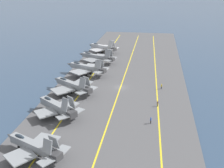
{
  "coord_description": "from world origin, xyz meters",
  "views": [
    {
      "loc": [
        -82.89,
        -10.32,
        33.86
      ],
      "look_at": [
        -3.93,
        2.15,
        2.9
      ],
      "focal_mm": 45.0,
      "sensor_mm": 36.0,
      "label": 1
    }
  ],
  "objects_px": {
    "parked_jet_fifth": "(97,57)",
    "parked_jet_nearest": "(33,146)",
    "parked_jet_fourth": "(86,67)",
    "parked_jet_second": "(56,106)",
    "crew_blue_vest": "(151,120)",
    "parked_jet_third": "(72,85)",
    "crew_brown_vest": "(158,103)",
    "parked_jet_sixth": "(102,47)",
    "crew_yellow_vest": "(161,86)"
  },
  "relations": [
    {
      "from": "parked_jet_sixth",
      "to": "crew_yellow_vest",
      "type": "bearing_deg",
      "value": -147.22
    },
    {
      "from": "parked_jet_second",
      "to": "crew_blue_vest",
      "type": "relative_size",
      "value": 8.36
    },
    {
      "from": "parked_jet_fifth",
      "to": "parked_jet_second",
      "type": "bearing_deg",
      "value": 179.3
    },
    {
      "from": "crew_brown_vest",
      "to": "parked_jet_fourth",
      "type": "bearing_deg",
      "value": 48.22
    },
    {
      "from": "parked_jet_nearest",
      "to": "parked_jet_sixth",
      "type": "xyz_separation_m",
      "value": [
        81.43,
        1.67,
        0.2
      ]
    },
    {
      "from": "parked_jet_second",
      "to": "parked_jet_fifth",
      "type": "height_order",
      "value": "parked_jet_second"
    },
    {
      "from": "parked_jet_second",
      "to": "parked_jet_third",
      "type": "distance_m",
      "value": 15.35
    },
    {
      "from": "parked_jet_fourth",
      "to": "parked_jet_fifth",
      "type": "distance_m",
      "value": 15.4
    },
    {
      "from": "parked_jet_nearest",
      "to": "crew_brown_vest",
      "type": "distance_m",
      "value": 35.87
    },
    {
      "from": "crew_brown_vest",
      "to": "crew_yellow_vest",
      "type": "height_order",
      "value": "crew_yellow_vest"
    },
    {
      "from": "crew_blue_vest",
      "to": "parked_jet_nearest",
      "type": "bearing_deg",
      "value": 126.3
    },
    {
      "from": "parked_jet_third",
      "to": "parked_jet_fifth",
      "type": "relative_size",
      "value": 0.94
    },
    {
      "from": "parked_jet_nearest",
      "to": "crew_brown_vest",
      "type": "height_order",
      "value": "parked_jet_nearest"
    },
    {
      "from": "crew_yellow_vest",
      "to": "crew_blue_vest",
      "type": "height_order",
      "value": "crew_blue_vest"
    },
    {
      "from": "parked_jet_nearest",
      "to": "crew_yellow_vest",
      "type": "distance_m",
      "value": 46.96
    },
    {
      "from": "parked_jet_sixth",
      "to": "crew_blue_vest",
      "type": "relative_size",
      "value": 8.89
    },
    {
      "from": "parked_jet_fourth",
      "to": "crew_yellow_vest",
      "type": "relative_size",
      "value": 9.91
    },
    {
      "from": "parked_jet_fourth",
      "to": "parked_jet_fifth",
      "type": "bearing_deg",
      "value": -2.36
    },
    {
      "from": "parked_jet_sixth",
      "to": "crew_blue_vest",
      "type": "xyz_separation_m",
      "value": [
        -64.83,
        -24.28,
        -1.45
      ]
    },
    {
      "from": "parked_jet_sixth",
      "to": "parked_jet_fifth",
      "type": "bearing_deg",
      "value": -177.08
    },
    {
      "from": "parked_jet_third",
      "to": "parked_jet_sixth",
      "type": "xyz_separation_m",
      "value": [
        48.62,
        -0.07,
        0.11
      ]
    },
    {
      "from": "parked_jet_fourth",
      "to": "parked_jet_sixth",
      "type": "bearing_deg",
      "value": 0.39
    },
    {
      "from": "parked_jet_fourth",
      "to": "parked_jet_fifth",
      "type": "xyz_separation_m",
      "value": [
        15.38,
        -0.63,
        -0.21
      ]
    },
    {
      "from": "parked_jet_second",
      "to": "parked_jet_fourth",
      "type": "relative_size",
      "value": 0.87
    },
    {
      "from": "crew_yellow_vest",
      "to": "crew_blue_vest",
      "type": "relative_size",
      "value": 0.97
    },
    {
      "from": "parked_jet_sixth",
      "to": "crew_brown_vest",
      "type": "xyz_separation_m",
      "value": [
        -54.94,
        -25.83,
        -1.48
      ]
    },
    {
      "from": "parked_jet_nearest",
      "to": "crew_blue_vest",
      "type": "distance_m",
      "value": 28.07
    },
    {
      "from": "parked_jet_second",
      "to": "crew_yellow_vest",
      "type": "xyz_separation_m",
      "value": [
        22.07,
        -26.71,
        -1.5
      ]
    },
    {
      "from": "parked_jet_second",
      "to": "parked_jet_fifth",
      "type": "distance_m",
      "value": 47.29
    },
    {
      "from": "crew_brown_vest",
      "to": "parked_jet_sixth",
      "type": "bearing_deg",
      "value": 25.18
    },
    {
      "from": "parked_jet_fourth",
      "to": "crew_yellow_vest",
      "type": "bearing_deg",
      "value": -110.17
    },
    {
      "from": "parked_jet_nearest",
      "to": "crew_yellow_vest",
      "type": "relative_size",
      "value": 8.87
    },
    {
      "from": "parked_jet_third",
      "to": "parked_jet_second",
      "type": "bearing_deg",
      "value": -178.74
    },
    {
      "from": "parked_jet_second",
      "to": "parked_jet_sixth",
      "type": "xyz_separation_m",
      "value": [
        63.97,
        0.27,
        -0.03
      ]
    },
    {
      "from": "parked_jet_second",
      "to": "crew_brown_vest",
      "type": "distance_m",
      "value": 27.15
    },
    {
      "from": "parked_jet_nearest",
      "to": "parked_jet_third",
      "type": "xyz_separation_m",
      "value": [
        32.81,
        1.74,
        0.09
      ]
    },
    {
      "from": "parked_jet_fifth",
      "to": "crew_brown_vest",
      "type": "relative_size",
      "value": 10.18
    },
    {
      "from": "parked_jet_third",
      "to": "crew_brown_vest",
      "type": "relative_size",
      "value": 9.58
    },
    {
      "from": "parked_jet_third",
      "to": "crew_brown_vest",
      "type": "height_order",
      "value": "parked_jet_third"
    },
    {
      "from": "parked_jet_fifth",
      "to": "crew_blue_vest",
      "type": "bearing_deg",
      "value": -154.06
    },
    {
      "from": "parked_jet_sixth",
      "to": "crew_blue_vest",
      "type": "distance_m",
      "value": 69.24
    },
    {
      "from": "parked_jet_nearest",
      "to": "parked_jet_fourth",
      "type": "xyz_separation_m",
      "value": [
        49.37,
        1.46,
        0.44
      ]
    },
    {
      "from": "parked_jet_fifth",
      "to": "parked_jet_sixth",
      "type": "bearing_deg",
      "value": 2.92
    },
    {
      "from": "crew_yellow_vest",
      "to": "crew_brown_vest",
      "type": "bearing_deg",
      "value": 174.96
    },
    {
      "from": "crew_brown_vest",
      "to": "crew_blue_vest",
      "type": "bearing_deg",
      "value": 171.07
    },
    {
      "from": "parked_jet_fourth",
      "to": "crew_blue_vest",
      "type": "relative_size",
      "value": 9.64
    },
    {
      "from": "parked_jet_fourth",
      "to": "crew_brown_vest",
      "type": "height_order",
      "value": "parked_jet_fourth"
    },
    {
      "from": "crew_blue_vest",
      "to": "crew_brown_vest",
      "type": "bearing_deg",
      "value": -8.93
    },
    {
      "from": "parked_jet_second",
      "to": "crew_brown_vest",
      "type": "relative_size",
      "value": 8.69
    },
    {
      "from": "parked_jet_fifth",
      "to": "parked_jet_nearest",
      "type": "bearing_deg",
      "value": -179.27
    }
  ]
}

